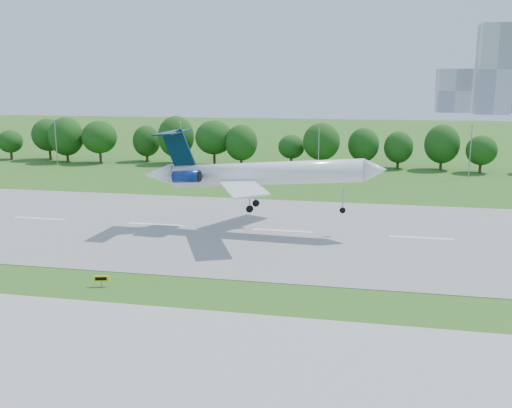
# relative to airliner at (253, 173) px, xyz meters

# --- Properties ---
(ground) EXTENTS (600.00, 600.00, 0.00)m
(ground) POSITION_rel_airliner_xyz_m (24.42, -25.04, -8.67)
(ground) COLOR #27631A
(ground) RESTS_ON ground
(runway) EXTENTS (400.00, 45.00, 0.08)m
(runway) POSITION_rel_airliner_xyz_m (24.42, -0.04, -8.63)
(runway) COLOR gray
(runway) RESTS_ON ground
(taxiway) EXTENTS (400.00, 23.00, 0.08)m
(taxiway) POSITION_rel_airliner_xyz_m (24.42, -43.04, -8.63)
(taxiway) COLOR #ADADA8
(taxiway) RESTS_ON ground
(tree_line) EXTENTS (288.40, 8.40, 10.40)m
(tree_line) POSITION_rel_airliner_xyz_m (24.42, 66.96, -2.48)
(tree_line) COLOR #382314
(tree_line) RESTS_ON ground
(light_poles) EXTENTS (175.90, 0.25, 12.19)m
(light_poles) POSITION_rel_airliner_xyz_m (21.92, 56.96, -2.33)
(light_poles) COLOR gray
(light_poles) RESTS_ON ground
(airliner) EXTENTS (36.40, 26.51, 11.81)m
(airliner) POSITION_rel_airliner_xyz_m (0.00, 0.00, 0.00)
(airliner) COLOR white
(airliner) RESTS_ON ground
(taxi_sign_left) EXTENTS (1.69, 0.58, 1.19)m
(taxi_sign_left) POSITION_rel_airliner_xyz_m (-11.22, -27.20, -7.79)
(taxi_sign_left) COLOR gray
(taxi_sign_left) RESTS_ON ground
(service_vehicle_a) EXTENTS (4.27, 1.81, 1.37)m
(service_vehicle_a) POSITION_rel_airliner_xyz_m (1.74, 50.61, -7.99)
(service_vehicle_a) COLOR white
(service_vehicle_a) RESTS_ON ground
(service_vehicle_b) EXTENTS (4.28, 2.75, 1.36)m
(service_vehicle_b) POSITION_rel_airliner_xyz_m (0.79, 54.18, -7.99)
(service_vehicle_b) COLOR silver
(service_vehicle_b) RESTS_ON ground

